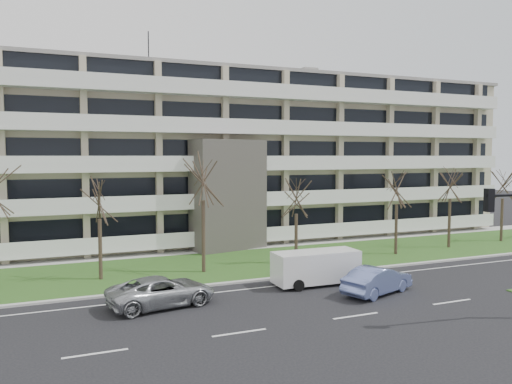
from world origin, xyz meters
name	(u,v)px	position (x,y,z in m)	size (l,w,h in m)	color
ground	(356,316)	(0.00, 0.00, 0.00)	(160.00, 160.00, 0.00)	black
grass_verge	(254,262)	(0.00, 13.00, 0.03)	(90.00, 10.00, 0.06)	#35541C
curb	(284,277)	(0.00, 8.00, 0.06)	(90.00, 0.35, 0.12)	#B2B2AD
sidewalk	(228,249)	(0.00, 18.50, 0.04)	(90.00, 2.00, 0.08)	#B2B2AD
lane_edge_line	(295,284)	(0.00, 6.50, 0.01)	(90.00, 0.12, 0.01)	white
apartment_building	(204,157)	(-0.01, 25.32, 7.61)	(60.50, 15.10, 18.75)	#B4A98C
silver_pickup	(162,291)	(-8.30, 5.17, 0.77)	(2.54, 5.51, 1.53)	#B1B3B8
blue_sedan	(377,280)	(3.31, 2.83, 0.77)	(1.64, 4.69, 1.55)	#7587CC
white_van	(317,265)	(1.19, 5.90, 1.20)	(5.23, 2.23, 2.01)	white
tree_2	(99,195)	(-10.68, 11.99, 5.27)	(3.39, 3.39, 6.78)	#382B21
tree_3	(203,172)	(-4.21, 11.43, 6.66)	(4.28, 4.28, 8.56)	#382B21
tree_4	(296,194)	(2.62, 11.43, 4.98)	(3.21, 3.21, 6.42)	#382B21
tree_5	(397,185)	(11.35, 11.45, 5.46)	(3.52, 3.52, 7.03)	#382B21
tree_6	(451,179)	(17.30, 12.09, 5.76)	(3.70, 3.70, 7.41)	#382B21
tree_7	(503,182)	(23.95, 12.68, 5.39)	(3.47, 3.47, 6.94)	#382B21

